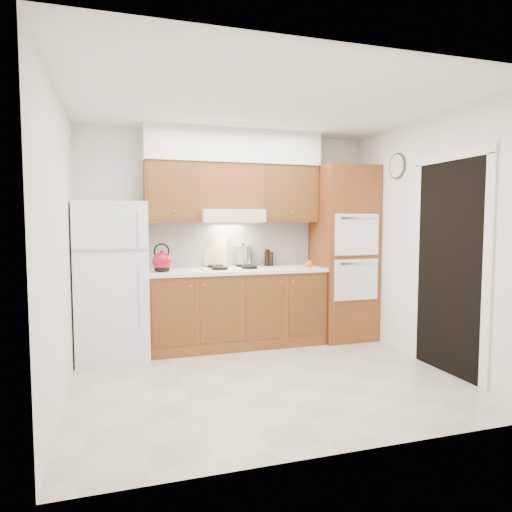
{
  "coord_description": "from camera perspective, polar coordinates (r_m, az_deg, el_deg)",
  "views": [
    {
      "loc": [
        -1.37,
        -4.07,
        1.52
      ],
      "look_at": [
        0.04,
        0.45,
        1.15
      ],
      "focal_mm": 32.0,
      "sensor_mm": 36.0,
      "label": 1
    }
  ],
  "objects": [
    {
      "name": "condiment_c",
      "position": [
        5.81,
        1.89,
        -0.39
      ],
      "size": [
        0.08,
        0.08,
        0.18
      ],
      "primitive_type": "cylinder",
      "rotation": [
        0.0,
        0.0,
        0.34
      ],
      "color": "black",
      "rests_on": "countertop"
    },
    {
      "name": "oven_cabinet",
      "position": [
        5.96,
        10.87,
        0.34
      ],
      "size": [
        0.7,
        0.65,
        2.2
      ],
      "primitive_type": "cube",
      "color": "brown",
      "rests_on": "floor"
    },
    {
      "name": "wall_left",
      "position": [
        4.1,
        -23.3,
        1.04
      ],
      "size": [
        0.02,
        3.0,
        2.6
      ],
      "primitive_type": "cube",
      "color": "white",
      "rests_on": "floor"
    },
    {
      "name": "upper_cab_left",
      "position": [
        5.45,
        -10.46,
        7.86
      ],
      "size": [
        0.63,
        0.33,
        0.7
      ],
      "primitive_type": "cube",
      "color": "brown",
      "rests_on": "wall_back"
    },
    {
      "name": "ceiling",
      "position": [
        4.43,
        1.33,
        18.59
      ],
      "size": [
        3.6,
        3.6,
        0.0
      ],
      "primitive_type": "plane",
      "color": "white",
      "rests_on": "wall_back"
    },
    {
      "name": "orange_near",
      "position": [
        5.73,
        6.6,
        -0.98
      ],
      "size": [
        0.08,
        0.08,
        0.08
      ],
      "primitive_type": "sphere",
      "rotation": [
        0.0,
        0.0,
        0.07
      ],
      "color": "orange",
      "rests_on": "countertop"
    },
    {
      "name": "base_cabinets",
      "position": [
        5.55,
        -2.43,
        -6.65
      ],
      "size": [
        2.11,
        0.6,
        0.9
      ],
      "primitive_type": "cube",
      "color": "brown",
      "rests_on": "floor"
    },
    {
      "name": "cutting_board",
      "position": [
        5.66,
        -5.08,
        0.6
      ],
      "size": [
        0.29,
        0.16,
        0.36
      ],
      "primitive_type": "cube",
      "rotation": [
        -0.21,
        0.0,
        -0.26
      ],
      "color": "tan",
      "rests_on": "countertop"
    },
    {
      "name": "countertop",
      "position": [
        5.47,
        -2.42,
        -1.83
      ],
      "size": [
        2.13,
        0.62,
        0.04
      ],
      "primitive_type": "cube",
      "color": "white",
      "rests_on": "base_cabinets"
    },
    {
      "name": "condiment_b",
      "position": [
        5.8,
        1.37,
        -0.37
      ],
      "size": [
        0.07,
        0.07,
        0.18
      ],
      "primitive_type": "cylinder",
      "rotation": [
        0.0,
        0.0,
        0.31
      ],
      "color": "black",
      "rests_on": "countertop"
    },
    {
      "name": "stock_pot",
      "position": [
        5.68,
        -1.6,
        0.07
      ],
      "size": [
        0.25,
        0.25,
        0.23
      ],
      "primitive_type": "cylinder",
      "rotation": [
        0.0,
        0.0,
        0.14
      ],
      "color": "silver",
      "rests_on": "cooktop"
    },
    {
      "name": "backsplash",
      "position": [
        5.73,
        -3.19,
        1.46
      ],
      "size": [
        2.11,
        0.03,
        0.56
      ],
      "primitive_type": "cube",
      "color": "white",
      "rests_on": "countertop"
    },
    {
      "name": "wall_right",
      "position": [
        5.16,
        20.62,
        1.74
      ],
      "size": [
        0.02,
        3.0,
        2.6
      ],
      "primitive_type": "cube",
      "color": "white",
      "rests_on": "floor"
    },
    {
      "name": "wall_clock",
      "position": [
        5.63,
        17.24,
        10.69
      ],
      "size": [
        0.02,
        0.3,
        0.3
      ],
      "primitive_type": "cylinder",
      "rotation": [
        0.0,
        1.57,
        0.0
      ],
      "color": "#3F3833",
      "rests_on": "wall_right"
    },
    {
      "name": "doorway",
      "position": [
        4.9,
        22.94,
        -1.39
      ],
      "size": [
        0.02,
        0.9,
        2.1
      ],
      "primitive_type": "cube",
      "color": "black",
      "rests_on": "floor"
    },
    {
      "name": "upper_cab_right",
      "position": [
        5.8,
        3.84,
        7.71
      ],
      "size": [
        0.73,
        0.33,
        0.7
      ],
      "primitive_type": "cube",
      "color": "brown",
      "rests_on": "wall_back"
    },
    {
      "name": "fridge",
      "position": [
        5.25,
        -17.56,
        -2.96
      ],
      "size": [
        0.75,
        0.72,
        1.72
      ],
      "primitive_type": "cube",
      "color": "white",
      "rests_on": "floor"
    },
    {
      "name": "cooktop",
      "position": [
        5.48,
        -2.98,
        -1.56
      ],
      "size": [
        0.74,
        0.5,
        0.01
      ],
      "primitive_type": "cube",
      "color": "white",
      "rests_on": "countertop"
    },
    {
      "name": "condiment_a",
      "position": [
        5.83,
        1.42,
        -0.2
      ],
      "size": [
        0.07,
        0.07,
        0.21
      ],
      "primitive_type": "cylinder",
      "rotation": [
        0.0,
        0.0,
        -0.27
      ],
      "color": "black",
      "rests_on": "countertop"
    },
    {
      "name": "floor",
      "position": [
        4.55,
        1.27,
        -15.03
      ],
      "size": [
        3.6,
        3.6,
        0.0
      ],
      "primitive_type": "plane",
      "color": "#BBB5A4",
      "rests_on": "ground"
    },
    {
      "name": "soffit",
      "position": [
        5.64,
        -2.82,
        13.44
      ],
      "size": [
        2.13,
        0.36,
        0.4
      ],
      "primitive_type": "cube",
      "color": "silver",
      "rests_on": "wall_back"
    },
    {
      "name": "wall_back",
      "position": [
        5.74,
        -3.47,
        2.26
      ],
      "size": [
        3.6,
        0.02,
        2.6
      ],
      "primitive_type": "cube",
      "color": "white",
      "rests_on": "floor"
    },
    {
      "name": "kettle",
      "position": [
        5.27,
        -11.69,
        -0.67
      ],
      "size": [
        0.25,
        0.25,
        0.21
      ],
      "primitive_type": "sphere",
      "rotation": [
        0.0,
        0.0,
        -0.16
      ],
      "color": "maroon",
      "rests_on": "countertop"
    },
    {
      "name": "range_hood",
      "position": [
        5.51,
        -3.18,
        5.03
      ],
      "size": [
        0.75,
        0.45,
        0.15
      ],
      "primitive_type": "cube",
      "color": "silver",
      "rests_on": "wall_back"
    },
    {
      "name": "upper_cab_over_hood",
      "position": [
        5.58,
        -3.34,
        8.62
      ],
      "size": [
        0.75,
        0.33,
        0.55
      ],
      "primitive_type": "cube",
      "color": "brown",
      "rests_on": "range_hood"
    },
    {
      "name": "orange_far",
      "position": [
        5.72,
        6.68,
        -0.97
      ],
      "size": [
        0.09,
        0.09,
        0.08
      ],
      "primitive_type": "sphere",
      "rotation": [
        0.0,
        0.0,
        -0.09
      ],
      "color": "#E54F0C",
      "rests_on": "countertop"
    }
  ]
}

